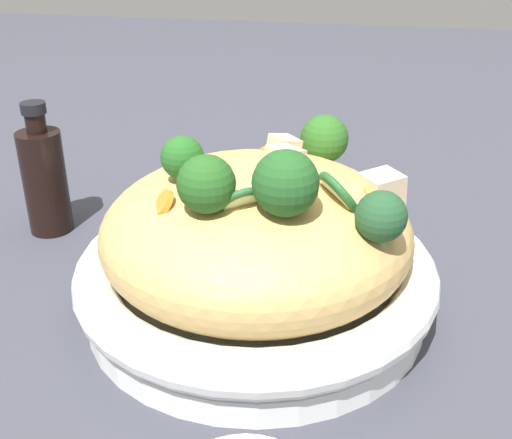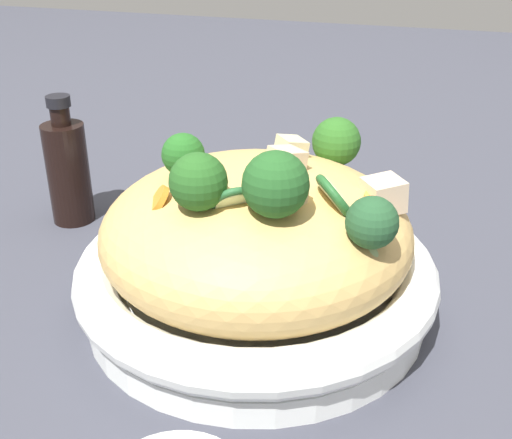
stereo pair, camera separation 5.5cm
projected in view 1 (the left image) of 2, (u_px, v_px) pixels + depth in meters
ground_plane at (256, 308)px, 0.59m from camera, size 3.00×3.00×0.00m
serving_bowl at (256, 279)px, 0.57m from camera, size 0.32×0.32×0.06m
noodle_heap at (256, 231)px, 0.55m from camera, size 0.27×0.27×0.11m
broccoli_florets at (283, 173)px, 0.51m from camera, size 0.21×0.24×0.08m
carrot_coins at (273, 180)px, 0.54m from camera, size 0.19×0.16×0.03m
zucchini_slices at (305, 197)px, 0.49m from camera, size 0.12×0.09×0.04m
chicken_chunks at (319, 176)px, 0.53m from camera, size 0.13×0.14×0.05m
soy_sauce_bottle at (45, 179)px, 0.70m from camera, size 0.05×0.05×0.15m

